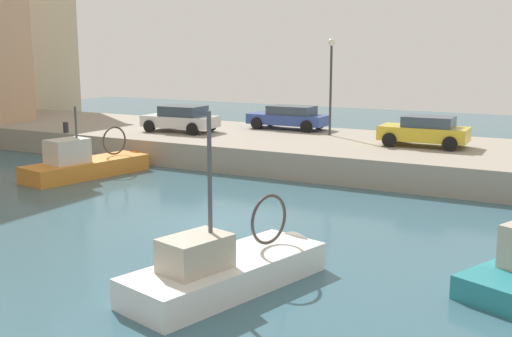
% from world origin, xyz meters
% --- Properties ---
extents(water_surface, '(80.00, 80.00, 0.00)m').
position_xyz_m(water_surface, '(0.00, 0.00, 0.00)').
color(water_surface, '#386070').
rests_on(water_surface, ground).
extents(quay_wall, '(9.00, 56.00, 1.20)m').
position_xyz_m(quay_wall, '(11.50, 0.00, 0.60)').
color(quay_wall, '#9E9384').
rests_on(quay_wall, ground).
extents(fishing_boat_white, '(6.27, 3.22, 5.05)m').
position_xyz_m(fishing_boat_white, '(-4.41, -3.26, 0.11)').
color(fishing_boat_white, white).
rests_on(fishing_boat_white, ground).
extents(fishing_boat_orange, '(6.67, 2.93, 3.92)m').
position_xyz_m(fishing_boat_orange, '(3.90, 9.06, 0.16)').
color(fishing_boat_orange, orange).
rests_on(fishing_boat_orange, ground).
extents(parked_car_yellow, '(2.07, 3.93, 1.37)m').
position_xyz_m(parked_car_yellow, '(11.61, -3.72, 1.91)').
color(parked_car_yellow, gold).
rests_on(parked_car_yellow, quay_wall).
extents(parked_car_white, '(2.18, 3.99, 1.38)m').
position_xyz_m(parked_car_white, '(10.54, 8.88, 1.91)').
color(parked_car_white, silver).
rests_on(parked_car_white, quay_wall).
extents(parked_car_blue, '(1.91, 4.37, 1.29)m').
position_xyz_m(parked_car_blue, '(14.25, 4.33, 1.87)').
color(parked_car_blue, '#334C9E').
rests_on(parked_car_blue, quay_wall).
extents(mooring_bollard_mid, '(0.28, 0.28, 0.55)m').
position_xyz_m(mooring_bollard_mid, '(7.35, 14.00, 1.48)').
color(mooring_bollard_mid, '#2D2D33').
rests_on(mooring_bollard_mid, quay_wall).
extents(quay_streetlamp, '(0.36, 0.36, 4.83)m').
position_xyz_m(quay_streetlamp, '(13.00, 1.43, 4.45)').
color(quay_streetlamp, '#38383D').
rests_on(quay_streetlamp, quay_wall).
extents(waterfront_building_west, '(8.03, 6.71, 14.42)m').
position_xyz_m(waterfront_building_west, '(15.96, 28.11, 7.23)').
color(waterfront_building_west, beige).
rests_on(waterfront_building_west, ground).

